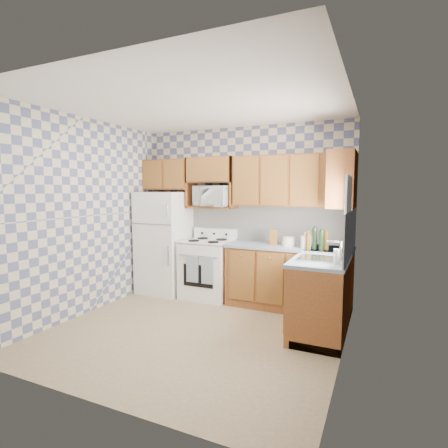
{
  "coord_description": "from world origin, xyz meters",
  "views": [
    {
      "loc": [
        2.02,
        -3.6,
        1.73
      ],
      "look_at": [
        0.05,
        0.75,
        1.25
      ],
      "focal_mm": 28.0,
      "sensor_mm": 36.0,
      "label": 1
    }
  ],
  "objects_px": {
    "stove_body": "(208,270)",
    "microwave": "(214,196)",
    "electric_kettle": "(306,242)",
    "refrigerator": "(164,242)"
  },
  "relations": [
    {
      "from": "stove_body",
      "to": "microwave",
      "type": "height_order",
      "value": "microwave"
    },
    {
      "from": "microwave",
      "to": "electric_kettle",
      "type": "distance_m",
      "value": 1.65
    },
    {
      "from": "electric_kettle",
      "to": "microwave",
      "type": "bearing_deg",
      "value": 169.57
    },
    {
      "from": "microwave",
      "to": "electric_kettle",
      "type": "bearing_deg",
      "value": -2.17
    },
    {
      "from": "refrigerator",
      "to": "stove_body",
      "type": "xyz_separation_m",
      "value": [
        0.8,
        0.03,
        -0.39
      ]
    },
    {
      "from": "microwave",
      "to": "refrigerator",
      "type": "bearing_deg",
      "value": -161.93
    },
    {
      "from": "refrigerator",
      "to": "microwave",
      "type": "height_order",
      "value": "microwave"
    },
    {
      "from": "refrigerator",
      "to": "microwave",
      "type": "bearing_deg",
      "value": 9.81
    },
    {
      "from": "refrigerator",
      "to": "electric_kettle",
      "type": "relative_size",
      "value": 9.51
    },
    {
      "from": "stove_body",
      "to": "microwave",
      "type": "relative_size",
      "value": 1.51
    }
  ]
}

